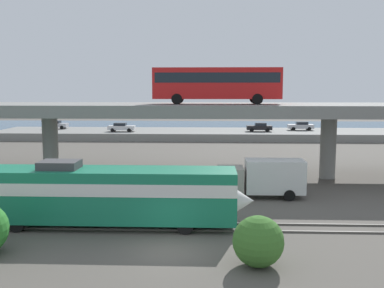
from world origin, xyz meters
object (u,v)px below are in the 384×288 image
at_px(transit_bus_on_overpass, 217,82).
at_px(parked_car_1, 56,125).
at_px(parked_car_3, 121,127).
at_px(train_locomotive, 118,193).
at_px(service_truck_west, 263,177).
at_px(parked_car_2, 259,127).
at_px(parked_car_0, 301,126).

bearing_deg(transit_bus_on_overpass, parked_car_1, 127.47).
bearing_deg(transit_bus_on_overpass, parked_car_3, 115.74).
relative_size(train_locomotive, parked_car_3, 3.80).
bearing_deg(transit_bus_on_overpass, train_locomotive, -112.44).
xyz_separation_m(service_truck_west, parked_car_2, (4.25, 41.53, 0.43)).
bearing_deg(train_locomotive, parked_car_2, 73.93).
height_order(parked_car_0, parked_car_3, same).
relative_size(parked_car_0, parked_car_1, 1.10).
relative_size(train_locomotive, parked_car_1, 4.33).
height_order(train_locomotive, parked_car_3, train_locomotive).
bearing_deg(parked_car_2, train_locomotive, 73.93).
relative_size(transit_bus_on_overpass, parked_car_0, 2.69).
xyz_separation_m(train_locomotive, parked_car_3, (-9.54, 48.51, -0.13)).
bearing_deg(parked_car_1, train_locomotive, -67.01).
distance_m(train_locomotive, service_truck_west, 12.82).
xyz_separation_m(service_truck_west, parked_car_1, (-32.63, 45.32, 0.43)).
bearing_deg(parked_car_1, transit_bus_on_overpass, -52.53).
height_order(transit_bus_on_overpass, service_truck_west, transit_bus_on_overpass).
distance_m(train_locomotive, parked_car_3, 49.44).
bearing_deg(parked_car_2, service_truck_west, 84.16).
bearing_deg(transit_bus_on_overpass, service_truck_west, -64.12).
bearing_deg(parked_car_3, parked_car_2, 2.43).
relative_size(transit_bus_on_overpass, service_truck_west, 1.76).
relative_size(transit_bus_on_overpass, parked_car_3, 2.61).
xyz_separation_m(parked_car_0, parked_car_1, (-44.51, 1.00, -0.00)).
height_order(service_truck_west, parked_car_3, service_truck_west).
bearing_deg(parked_car_2, parked_car_0, -159.88).
distance_m(transit_bus_on_overpass, service_truck_west, 11.26).
xyz_separation_m(transit_bus_on_overpass, service_truck_west, (3.63, -7.48, -7.60)).
bearing_deg(service_truck_west, parked_car_3, -64.23).
xyz_separation_m(train_locomotive, parked_car_0, (21.89, 52.31, -0.13)).
distance_m(transit_bus_on_overpass, parked_car_1, 48.22).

